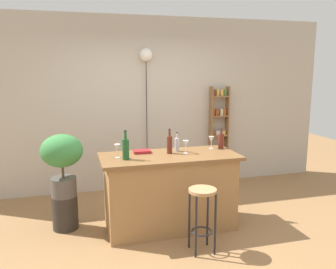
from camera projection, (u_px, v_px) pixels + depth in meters
ground at (176, 237)px, 4.19m from camera, size 12.00×12.00×0.00m
back_wall at (142, 104)px, 5.78m from camera, size 6.40×0.10×2.80m
kitchen_counter at (169, 191)px, 4.39m from camera, size 1.69×0.74×0.93m
bar_stool at (202, 206)px, 3.78m from camera, size 0.30×0.30×0.71m
spice_shelf at (219, 135)px, 6.09m from camera, size 0.32×0.14×1.68m
plant_stool at (65, 212)px, 4.39m from camera, size 0.31×0.31×0.43m
potted_plant at (62, 158)px, 4.26m from camera, size 0.50×0.45×0.77m
bottle_wine_red at (170, 144)px, 4.36m from camera, size 0.07×0.07×0.31m
bottle_spirits_clear at (177, 144)px, 4.47m from camera, size 0.06×0.06×0.25m
bottle_sauce_amber at (126, 149)px, 4.06m from camera, size 0.08×0.08×0.34m
bottle_vinegar at (221, 141)px, 4.64m from camera, size 0.07×0.07×0.28m
wine_glass_left at (186, 144)px, 4.36m from camera, size 0.07×0.07×0.16m
wine_glass_center at (117, 148)px, 4.15m from camera, size 0.07×0.07×0.16m
wine_glass_right at (211, 140)px, 4.62m from camera, size 0.07×0.07×0.16m
cookbook at (142, 152)px, 4.40m from camera, size 0.22×0.16×0.03m
pendant_globe_light at (146, 57)px, 5.55m from camera, size 0.21×0.21×2.29m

